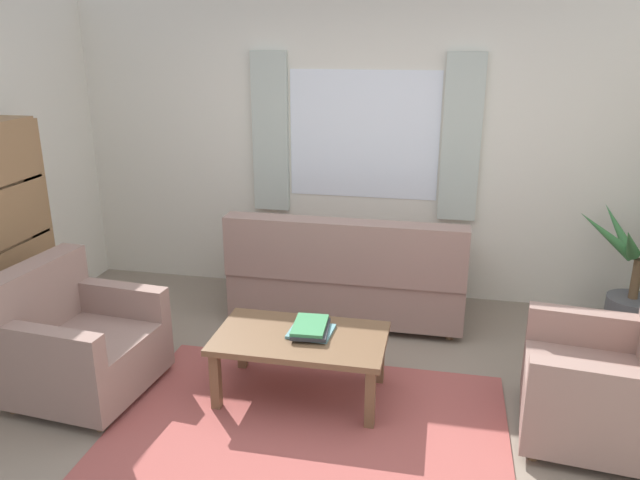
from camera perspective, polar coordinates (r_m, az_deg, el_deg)
The scene contains 11 objects.
ground_plane at distance 3.91m, azimuth -1.04°, elevation -17.04°, with size 6.24×6.24×0.00m, color gray.
wall_back at distance 5.50m, azimuth 4.12°, elevation 8.23°, with size 5.32×0.12×2.60m, color silver.
window_with_curtains at distance 5.39m, azimuth 4.03°, elevation 9.65°, with size 1.98×0.07×1.40m.
area_rug at distance 3.91m, azimuth -1.04°, elevation -16.96°, with size 2.38×1.63×0.01m, color #9E4C47.
couch at distance 5.12m, azimuth 2.63°, elevation -3.39°, with size 1.90×0.82×0.92m.
armchair_left at distance 4.38m, azimuth -21.70°, elevation -8.89°, with size 0.89×0.91×0.88m.
armchair_right at distance 4.01m, azimuth 25.23°, elevation -12.03°, with size 0.91×0.92×0.88m.
coffee_table at distance 4.02m, azimuth -1.82°, elevation -9.58°, with size 1.10×0.64×0.44m.
book_stack_on_table at distance 4.01m, azimuth -0.88°, elevation -8.22°, with size 0.29×0.34×0.06m.
potted_plant at distance 5.38m, azimuth 27.21°, elevation -3.68°, with size 1.00×0.97×1.05m.
bookshelf at distance 4.93m, azimuth -27.36°, elevation -1.09°, with size 0.30×0.94×1.72m.
Camera 1 is at (0.71, -3.10, 2.27)m, focal length 34.46 mm.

